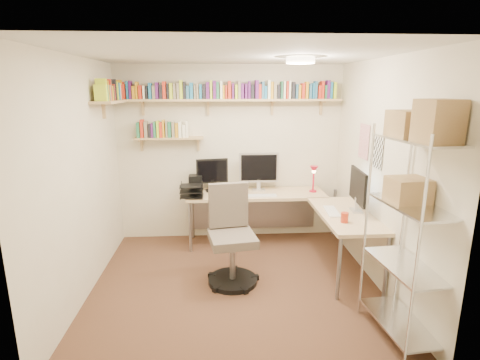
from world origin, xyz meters
name	(u,v)px	position (x,y,z in m)	size (l,w,h in m)	color
ground	(235,285)	(0.00, 0.00, 0.00)	(3.20, 3.20, 0.00)	#4C2B20
room_shell	(235,150)	(0.00, 0.00, 1.55)	(3.24, 3.04, 2.52)	beige
wall_shelves	(200,100)	(-0.41, 1.30, 2.03)	(3.12, 1.09, 0.80)	tan
corner_desk	(268,198)	(0.49, 0.94, 0.74)	(2.30, 1.91, 1.30)	beige
office_chair	(231,242)	(-0.04, 0.11, 0.47)	(0.60, 0.60, 1.13)	black
wire_rack	(416,175)	(1.42, -1.00, 1.50)	(0.47, 0.85, 2.10)	silver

